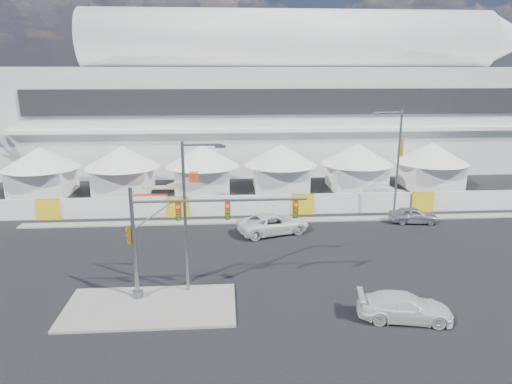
{
  "coord_description": "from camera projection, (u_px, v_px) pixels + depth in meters",
  "views": [
    {
      "loc": [
        -1.45,
        -27.66,
        13.59
      ],
      "look_at": [
        1.17,
        10.0,
        3.51
      ],
      "focal_mm": 32.0,
      "sensor_mm": 36.0,
      "label": 1
    }
  ],
  "objects": [
    {
      "name": "median_island",
      "position": [
        150.0,
        307.0,
        26.95
      ],
      "size": [
        10.0,
        5.0,
        0.15
      ],
      "primitive_type": "cube",
      "color": "gray",
      "rests_on": "ground"
    },
    {
      "name": "pickup_near",
      "position": [
        405.0,
        307.0,
        25.57
      ],
      "size": [
        3.02,
        5.52,
        1.52
      ],
      "primitive_type": "imported",
      "rotation": [
        0.0,
        0.0,
        1.39
      ],
      "color": "silver",
      "rests_on": "ground"
    },
    {
      "name": "lot_car_a",
      "position": [
        385.0,
        193.0,
        49.33
      ],
      "size": [
        2.9,
        5.01,
        1.56
      ],
      "primitive_type": "imported",
      "rotation": [
        0.0,
        0.0,
        1.29
      ],
      "color": "white",
      "rests_on": "ground"
    },
    {
      "name": "pickup_curb",
      "position": [
        273.0,
        224.0,
        39.19
      ],
      "size": [
        4.53,
        6.72,
        1.71
      ],
      "primitive_type": "imported",
      "rotation": [
        0.0,
        0.0,
        1.87
      ],
      "color": "white",
      "rests_on": "ground"
    },
    {
      "name": "far_curb",
      "position": [
        450.0,
        217.0,
        43.63
      ],
      "size": [
        80.0,
        1.2,
        0.12
      ],
      "primitive_type": "cube",
      "color": "gray",
      "rests_on": "ground"
    },
    {
      "name": "hoarding_fence",
      "position": [
        302.0,
        204.0,
        44.38
      ],
      "size": [
        70.0,
        0.25,
        2.0
      ],
      "primitive_type": "cube",
      "color": "white",
      "rests_on": "ground"
    },
    {
      "name": "sedan_silver",
      "position": [
        413.0,
        215.0,
        41.86
      ],
      "size": [
        2.23,
        4.49,
        1.47
      ],
      "primitive_type": "imported",
      "rotation": [
        0.0,
        0.0,
        1.45
      ],
      "color": "#B0B1B5",
      "rests_on": "ground"
    },
    {
      "name": "traffic_mast",
      "position": [
        174.0,
        236.0,
        27.09
      ],
      "size": [
        10.65,
        0.67,
        6.93
      ],
      "color": "slate",
      "rests_on": "median_island"
    },
    {
      "name": "tent_row",
      "position": [
        242.0,
        164.0,
        52.61
      ],
      "size": [
        53.4,
        8.4,
        5.4
      ],
      "color": "white",
      "rests_on": "ground"
    },
    {
      "name": "stadium",
      "position": [
        292.0,
        99.0,
        68.41
      ],
      "size": [
        80.0,
        24.8,
        21.98
      ],
      "color": "silver",
      "rests_on": "ground"
    },
    {
      "name": "boom_lift",
      "position": [
        156.0,
        197.0,
        47.22
      ],
      "size": [
        6.82,
        1.6,
        3.47
      ],
      "rotation": [
        0.0,
        0.0,
        -0.02
      ],
      "color": "#E64015",
      "rests_on": "ground"
    },
    {
      "name": "streetlight_median",
      "position": [
        189.0,
        208.0,
        27.46
      ],
      "size": [
        2.62,
        0.26,
        9.47
      ],
      "color": "slate",
      "rests_on": "median_island"
    },
    {
      "name": "streetlight_curb",
      "position": [
        396.0,
        157.0,
        41.73
      ],
      "size": [
        3.02,
        0.68,
        10.2
      ],
      "color": "gray",
      "rests_on": "ground"
    },
    {
      "name": "ground",
      "position": [
        249.0,
        282.0,
        30.26
      ],
      "size": [
        160.0,
        160.0,
        0.0
      ],
      "primitive_type": "plane",
      "color": "black",
      "rests_on": "ground"
    }
  ]
}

